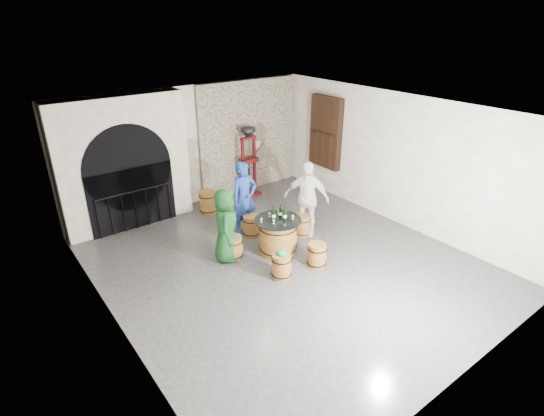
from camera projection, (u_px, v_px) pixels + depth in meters
ground at (284, 263)px, 9.07m from camera, size 8.00×8.00×0.00m
wall_back at (191, 147)px, 11.29m from camera, size 8.00×0.00×8.00m
wall_front at (477, 290)px, 5.50m from camera, size 8.00×0.00×8.00m
wall_left at (107, 248)px, 6.48m from camera, size 0.00×8.00×8.00m
wall_right at (397, 160)px, 10.31m from camera, size 0.00×8.00×8.00m
ceiling at (286, 113)px, 7.72m from camera, size 8.00×8.00×0.00m
stone_facing_panel at (248, 137)px, 12.23m from camera, size 3.20×0.12×3.18m
arched_opening at (124, 164)px, 10.07m from camera, size 3.10×0.60×3.19m
shuttered_window at (326, 132)px, 11.90m from camera, size 0.23×1.10×2.00m
barrel_table at (278, 236)px, 9.32m from camera, size 1.03×1.03×0.79m
barrel_stool_left at (234, 247)px, 9.15m from camera, size 0.42×0.42×0.51m
barrel_stool_far at (251, 226)px, 10.08m from camera, size 0.42×0.42×0.51m
barrel_stool_right at (302, 225)px, 10.10m from camera, size 0.42×0.42×0.51m
barrel_stool_near_right at (317, 255)px, 8.86m from camera, size 0.42×0.42×0.51m
barrel_stool_near_left at (282, 266)px, 8.48m from camera, size 0.42×0.42×0.51m
green_cap at (282, 253)px, 8.36m from camera, size 0.24×0.20×0.11m
person_green at (226, 225)px, 8.87m from camera, size 0.86×0.95×1.63m
person_blue at (244, 198)px, 9.99m from camera, size 0.66×0.45×1.77m
person_white at (306, 198)px, 9.92m from camera, size 0.98×1.12×1.82m
wine_bottle_left at (274, 214)px, 9.10m from camera, size 0.08×0.08×0.32m
wine_bottle_center at (285, 215)px, 9.08m from camera, size 0.08×0.08×0.32m
wine_bottle_right at (280, 212)px, 9.20m from camera, size 0.08×0.08×0.32m
tasting_glass_a at (274, 221)px, 8.98m from camera, size 0.05×0.05×0.10m
tasting_glass_b at (285, 214)px, 9.31m from camera, size 0.05×0.05×0.10m
tasting_glass_c at (269, 215)px, 9.27m from camera, size 0.05×0.05×0.10m
tasting_glass_d at (279, 212)px, 9.42m from camera, size 0.05×0.05×0.10m
tasting_glass_e at (293, 217)px, 9.16m from camera, size 0.05×0.05×0.10m
tasting_glass_f at (261, 220)px, 9.02m from camera, size 0.05×0.05×0.10m
side_barrel at (208, 202)px, 11.19m from camera, size 0.46×0.46×0.62m
corking_press at (249, 157)px, 11.91m from camera, size 0.85×0.51×2.00m
control_box at (257, 144)px, 12.42m from camera, size 0.18×0.10×0.22m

